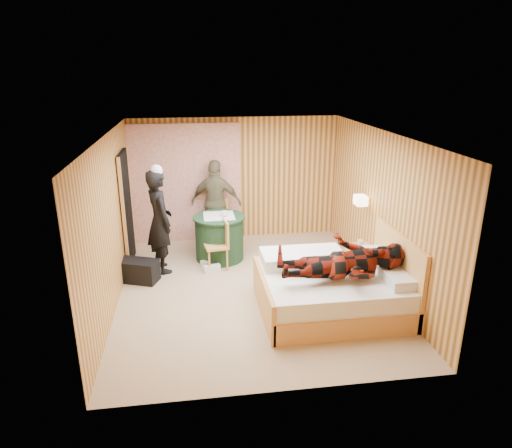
{
  "coord_description": "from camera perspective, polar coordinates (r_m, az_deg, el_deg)",
  "views": [
    {
      "loc": [
        -0.89,
        -6.62,
        3.43
      ],
      "look_at": [
        0.1,
        0.2,
        1.05
      ],
      "focal_mm": 32.0,
      "sensor_mm": 36.0,
      "label": 1
    }
  ],
  "objects": [
    {
      "name": "sneaker_right",
      "position": [
        8.11,
        -5.52,
        -5.57
      ],
      "size": [
        0.3,
        0.16,
        0.13
      ],
      "primitive_type": "cube",
      "rotation": [
        0.0,
        0.0,
        0.16
      ],
      "color": "silver",
      "rests_on": "floor"
    },
    {
      "name": "curtain",
      "position": [
        9.32,
        -8.71,
        4.98
      ],
      "size": [
        2.2,
        0.08,
        2.4
      ],
      "primitive_type": "cube",
      "color": "beige",
      "rests_on": "floor"
    },
    {
      "name": "nightstand",
      "position": [
        7.92,
        13.0,
        -4.79
      ],
      "size": [
        0.43,
        0.59,
        0.57
      ],
      "color": "#EBBC60",
      "rests_on": "floor"
    },
    {
      "name": "book_lower",
      "position": [
        7.77,
        13.28,
        -3.02
      ],
      "size": [
        0.23,
        0.27,
        0.02
      ],
      "primitive_type": "imported",
      "rotation": [
        0.0,
        0.0,
        0.36
      ],
      "color": "silver",
      "rests_on": "nightstand"
    },
    {
      "name": "wall_back",
      "position": [
        9.42,
        -2.61,
        5.64
      ],
      "size": [
        4.2,
        0.02,
        2.5
      ],
      "primitive_type": "cube",
      "color": "#E5A158",
      "rests_on": "floor"
    },
    {
      "name": "chair_far",
      "position": [
        9.19,
        -4.82,
        0.65
      ],
      "size": [
        0.49,
        0.49,
        0.93
      ],
      "rotation": [
        0.0,
        0.0,
        -0.2
      ],
      "color": "#EBBC60",
      "rests_on": "floor"
    },
    {
      "name": "book_upper",
      "position": [
        7.76,
        13.29,
        -2.88
      ],
      "size": [
        0.21,
        0.26,
        0.02
      ],
      "primitive_type": "imported",
      "rotation": [
        0.0,
        0.0,
        -0.24
      ],
      "color": "silver",
      "rests_on": "nightstand"
    },
    {
      "name": "sneaker_left",
      "position": [
        8.34,
        -6.03,
        -4.91
      ],
      "size": [
        0.28,
        0.18,
        0.12
      ],
      "primitive_type": "cube",
      "rotation": [
        0.0,
        0.0,
        0.3
      ],
      "color": "silver",
      "rests_on": "floor"
    },
    {
      "name": "doorway",
      "position": [
        8.45,
        -15.85,
        1.78
      ],
      "size": [
        0.06,
        0.9,
        2.05
      ],
      "primitive_type": "cube",
      "color": "black",
      "rests_on": "floor"
    },
    {
      "name": "wall_left",
      "position": [
        7.07,
        -17.67,
        0.18
      ],
      "size": [
        0.02,
        5.0,
        2.5
      ],
      "primitive_type": "cube",
      "color": "#E5A158",
      "rests_on": "floor"
    },
    {
      "name": "chair_near",
      "position": [
        8.11,
        -4.51,
        -2.12
      ],
      "size": [
        0.45,
        0.45,
        0.88
      ],
      "rotation": [
        0.0,
        0.0,
        -1.42
      ],
      "color": "#EBBC60",
      "rests_on": "floor"
    },
    {
      "name": "man_at_table",
      "position": [
        9.14,
        -5.0,
        2.67
      ],
      "size": [
        1.09,
        0.68,
        1.72
      ],
      "primitive_type": "imported",
      "rotation": [
        0.0,
        0.0,
        2.87
      ],
      "color": "brown",
      "rests_on": "floor"
    },
    {
      "name": "woman_standing",
      "position": [
        8.02,
        -11.96,
        0.32
      ],
      "size": [
        0.65,
        0.78,
        1.82
      ],
      "primitive_type": "imported",
      "rotation": [
        0.0,
        0.0,
        1.95
      ],
      "color": "black",
      "rests_on": "floor"
    },
    {
      "name": "man_on_bed",
      "position": [
        6.43,
        10.93,
        -3.49
      ],
      "size": [
        0.86,
        0.67,
        1.77
      ],
      "primitive_type": "imported",
      "rotation": [
        0.0,
        1.57,
        0.0
      ],
      "color": "maroon",
      "rests_on": "bed"
    },
    {
      "name": "cup_table",
      "position": [
        8.33,
        -3.96,
        1.3
      ],
      "size": [
        0.16,
        0.16,
        0.1
      ],
      "primitive_type": "imported",
      "rotation": [
        0.0,
        0.0,
        -0.33
      ],
      "color": "silver",
      "rests_on": "round_table"
    },
    {
      "name": "ceiling",
      "position": [
        6.74,
        -0.6,
        11.13
      ],
      "size": [
        4.2,
        5.0,
        0.01
      ],
      "primitive_type": "cube",
      "color": "silver",
      "rests_on": "wall_back"
    },
    {
      "name": "wall_lamp",
      "position": [
        7.9,
        12.97,
        2.91
      ],
      "size": [
        0.26,
        0.24,
        0.16
      ],
      "color": "gold",
      "rests_on": "wall_right"
    },
    {
      "name": "round_table",
      "position": [
        8.52,
        -4.59,
        -1.64
      ],
      "size": [
        0.96,
        0.96,
        0.85
      ],
      "color": "#1E4125",
      "rests_on": "floor"
    },
    {
      "name": "cup_nightstand",
      "position": [
        7.91,
        12.84,
        -2.3
      ],
      "size": [
        0.11,
        0.11,
        0.09
      ],
      "primitive_type": "imported",
      "rotation": [
        0.0,
        0.0,
        -0.16
      ],
      "color": "silver",
      "rests_on": "nightstand"
    },
    {
      "name": "bed",
      "position": [
        6.89,
        9.73,
        -7.96
      ],
      "size": [
        2.11,
        1.66,
        1.14
      ],
      "color": "#EBBC60",
      "rests_on": "floor"
    },
    {
      "name": "duffel_bag",
      "position": [
        7.95,
        -14.51,
        -5.68
      ],
      "size": [
        0.74,
        0.56,
        0.37
      ],
      "primitive_type": "cube",
      "rotation": [
        0.0,
        0.0,
        -0.37
      ],
      "color": "black",
      "rests_on": "floor"
    },
    {
      "name": "floor",
      "position": [
        7.51,
        -0.53,
        -8.14
      ],
      "size": [
        4.2,
        5.0,
        0.01
      ],
      "primitive_type": "cube",
      "color": "tan",
      "rests_on": "ground"
    },
    {
      "name": "wall_right",
      "position": [
        7.58,
        15.38,
        1.64
      ],
      "size": [
        0.02,
        5.0,
        2.5
      ],
      "primitive_type": "cube",
      "color": "#E5A158",
      "rests_on": "floor"
    }
  ]
}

